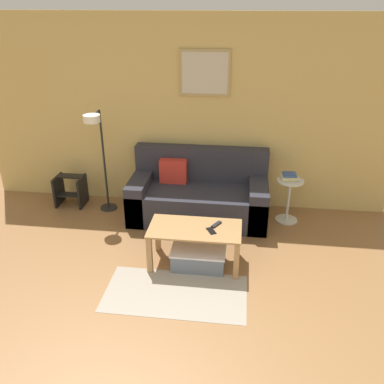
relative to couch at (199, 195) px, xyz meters
name	(u,v)px	position (x,y,z in m)	size (l,w,h in m)	color
wall_back	(183,114)	(-0.26, 0.44, 0.98)	(5.60, 0.09, 2.55)	#D6B76B
area_rug	(176,293)	(-0.05, -1.65, -0.30)	(1.42, 0.73, 0.01)	#A39989
couch	(199,195)	(0.00, 0.00, 0.00)	(1.79, 0.85, 0.89)	#2D2D38
coffee_table	(195,235)	(0.08, -1.10, 0.06)	(1.00, 0.51, 0.45)	#AD7F4C
storage_bin	(199,257)	(0.13, -1.14, -0.19)	(0.59, 0.40, 0.22)	slate
floor_lamp	(97,144)	(-1.28, -0.12, 0.71)	(0.23, 0.50, 1.41)	black
side_table	(289,197)	(1.18, 0.02, 0.05)	(0.34, 0.34, 0.58)	silver
book_stack	(290,177)	(1.16, 0.03, 0.32)	(0.24, 0.19, 0.09)	#D8C666
remote_control	(216,224)	(0.31, -1.02, 0.16)	(0.04, 0.15, 0.02)	#232328
cell_phone	(211,231)	(0.26, -1.15, 0.15)	(0.07, 0.14, 0.01)	black
step_stool	(70,190)	(-1.84, 0.11, -0.07)	(0.39, 0.32, 0.43)	black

